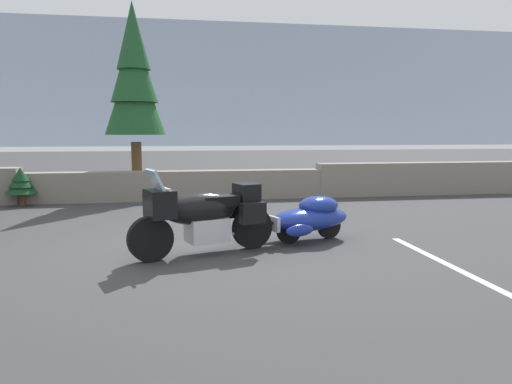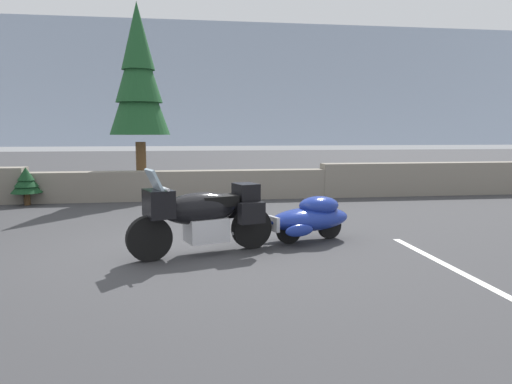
{
  "view_description": "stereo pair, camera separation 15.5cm",
  "coord_description": "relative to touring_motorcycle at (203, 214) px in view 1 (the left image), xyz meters",
  "views": [
    {
      "loc": [
        0.06,
        -7.29,
        1.85
      ],
      "look_at": [
        1.33,
        0.49,
        0.85
      ],
      "focal_mm": 33.24,
      "sensor_mm": 36.0,
      "label": 1
    },
    {
      "loc": [
        0.21,
        -7.31,
        1.85
      ],
      "look_at": [
        1.33,
        0.49,
        0.85
      ],
      "focal_mm": 33.24,
      "sensor_mm": 36.0,
      "label": 2
    }
  ],
  "objects": [
    {
      "name": "ground_plane",
      "position": [
        -0.41,
        0.23,
        -0.62
      ],
      "size": [
        80.0,
        80.0,
        0.0
      ],
      "primitive_type": "plane",
      "color": "#38383A"
    },
    {
      "name": "car_shaped_trailer",
      "position": [
        1.84,
        0.64,
        -0.21
      ],
      "size": [
        2.2,
        1.15,
        0.76
      ],
      "color": "black",
      "rests_on": "ground"
    },
    {
      "name": "pine_tree_tall",
      "position": [
        -1.53,
        6.8,
        2.78
      ],
      "size": [
        1.68,
        1.68,
        5.43
      ],
      "color": "brown",
      "rests_on": "ground"
    },
    {
      "name": "stone_guard_wall",
      "position": [
        -0.56,
        5.95,
        -0.17
      ],
      "size": [
        24.0,
        0.59,
        0.95
      ],
      "color": "gray",
      "rests_on": "ground"
    },
    {
      "name": "touring_motorcycle",
      "position": [
        0.0,
        0.0,
        0.0
      ],
      "size": [
        2.23,
        1.19,
        1.33
      ],
      "color": "black",
      "rests_on": "ground"
    },
    {
      "name": "parking_stripe_marker",
      "position": [
        3.35,
        -1.27,
        -0.62
      ],
      "size": [
        0.12,
        3.6,
        0.01
      ],
      "primitive_type": "cube",
      "color": "silver",
      "rests_on": "ground"
    },
    {
      "name": "pine_sapling_near",
      "position": [
        -4.27,
        5.55,
        -0.02
      ],
      "size": [
        0.76,
        0.76,
        0.97
      ],
      "color": "brown",
      "rests_on": "ground"
    },
    {
      "name": "distant_ridgeline",
      "position": [
        -0.41,
        95.95,
        7.38
      ],
      "size": [
        240.0,
        80.0,
        16.0
      ],
      "primitive_type": "cube",
      "color": "#99A8BF",
      "rests_on": "ground"
    }
  ]
}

